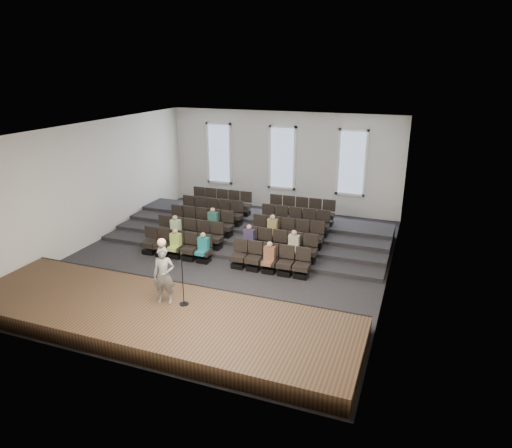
{
  "coord_description": "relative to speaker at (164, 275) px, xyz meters",
  "views": [
    {
      "loc": [
        6.77,
        -14.88,
        7.12
      ],
      "look_at": [
        1.0,
        0.5,
        1.39
      ],
      "focal_mm": 32.0,
      "sensor_mm": 36.0,
      "label": 1
    }
  ],
  "objects": [
    {
      "name": "ceiling",
      "position": [
        -0.07,
        4.61,
        3.64
      ],
      "size": [
        12.0,
        14.0,
        0.02
      ],
      "primitive_type": "cube",
      "color": "white",
      "rests_on": "ground"
    },
    {
      "name": "speaker",
      "position": [
        0.0,
        0.0,
        0.0
      ],
      "size": [
        0.72,
        0.57,
        1.74
      ],
      "primitive_type": "imported",
      "rotation": [
        0.0,
        0.0,
        0.28
      ],
      "color": "slate",
      "rests_on": "stage"
    },
    {
      "name": "stage",
      "position": [
        -0.07,
        -0.49,
        -1.12
      ],
      "size": [
        11.8,
        3.6,
        0.5
      ],
      "primitive_type": "cube",
      "color": "#43321C",
      "rests_on": "ground"
    },
    {
      "name": "seating_rows",
      "position": [
        -0.07,
        6.15,
        -0.69
      ],
      "size": [
        6.8,
        4.7,
        1.67
      ],
      "color": "black",
      "rests_on": "ground"
    },
    {
      "name": "risers",
      "position": [
        -0.07,
        7.78,
        -1.17
      ],
      "size": [
        11.8,
        4.8,
        0.6
      ],
      "color": "black",
      "rests_on": "ground"
    },
    {
      "name": "wall_left",
      "position": [
        -6.09,
        4.61,
        1.13
      ],
      "size": [
        0.04,
        14.0,
        5.0
      ],
      "primitive_type": "cube",
      "color": "silver",
      "rests_on": "ground"
    },
    {
      "name": "audience",
      "position": [
        -0.07,
        4.93,
        -0.56
      ],
      "size": [
        5.45,
        2.64,
        1.1
      ],
      "color": "#ACCC51",
      "rests_on": "seating_rows"
    },
    {
      "name": "wall_front",
      "position": [
        -0.07,
        -2.41,
        1.13
      ],
      "size": [
        12.0,
        0.04,
        5.0
      ],
      "primitive_type": "cube",
      "color": "silver",
      "rests_on": "ground"
    },
    {
      "name": "ground",
      "position": [
        -0.07,
        4.61,
        -1.37
      ],
      "size": [
        14.0,
        14.0,
        0.0
      ],
      "primitive_type": "plane",
      "color": "black",
      "rests_on": "ground"
    },
    {
      "name": "wall_back",
      "position": [
        -0.07,
        11.63,
        1.13
      ],
      "size": [
        12.0,
        0.04,
        5.0
      ],
      "primitive_type": "cube",
      "color": "silver",
      "rests_on": "ground"
    },
    {
      "name": "wall_right",
      "position": [
        5.95,
        4.61,
        1.13
      ],
      "size": [
        0.04,
        14.0,
        5.0
      ],
      "primitive_type": "cube",
      "color": "silver",
      "rests_on": "ground"
    },
    {
      "name": "windows",
      "position": [
        -0.07,
        11.56,
        1.33
      ],
      "size": [
        8.44,
        0.1,
        3.24
      ],
      "color": "white",
      "rests_on": "wall_back"
    },
    {
      "name": "stage_lip",
      "position": [
        -0.07,
        1.28,
        -1.12
      ],
      "size": [
        11.8,
        0.06,
        0.52
      ],
      "primitive_type": "cube",
      "color": "black",
      "rests_on": "ground"
    },
    {
      "name": "mic_stand",
      "position": [
        0.57,
        0.06,
        -0.38
      ],
      "size": [
        0.27,
        0.27,
        1.63
      ],
      "color": "black",
      "rests_on": "stage"
    }
  ]
}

